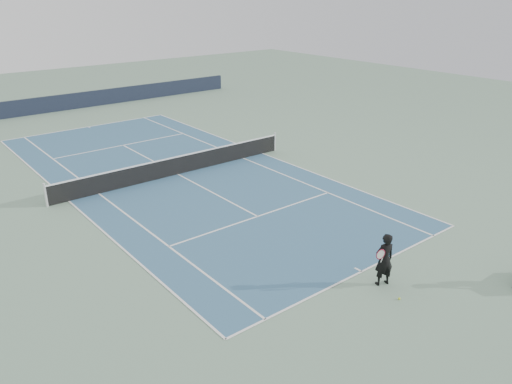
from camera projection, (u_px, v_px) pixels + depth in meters
ground at (178, 174)px, 25.01m from camera, size 80.00×80.00×0.00m
court_surface at (178, 174)px, 25.01m from camera, size 10.97×23.77×0.01m
tennis_net at (177, 165)px, 24.82m from camera, size 12.90×0.10×1.07m
windscreen_far at (57, 103)px, 37.73m from camera, size 30.00×0.25×1.20m
tennis_player at (384, 259)px, 15.41m from camera, size 0.84×0.66×1.76m
tennis_ball at (399, 299)px, 14.93m from camera, size 0.07×0.07×0.07m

